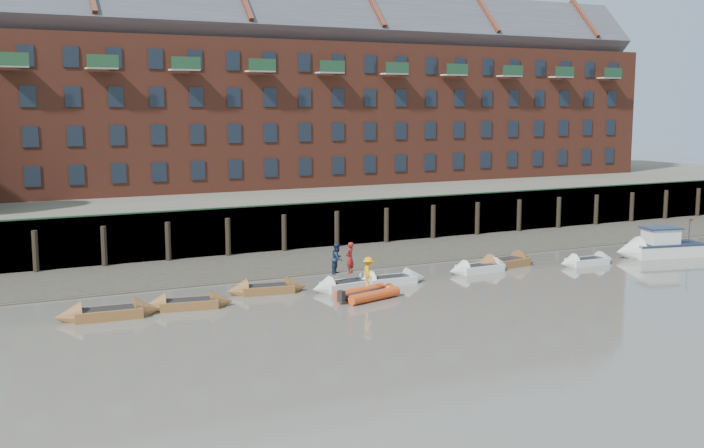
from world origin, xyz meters
TOP-DOWN VIEW (x-y plane):
  - ground at (0.00, 0.00)m, footprint 220.00×220.00m
  - foreshore at (0.00, 18.00)m, footprint 110.00×8.00m
  - mud_band at (0.00, 14.60)m, footprint 110.00×1.60m
  - river_wall at (-0.00, 22.38)m, footprint 110.00×1.23m
  - bank_terrace at (0.00, 36.00)m, footprint 110.00×28.00m
  - apartment_terrace at (-0.00, 36.99)m, footprint 80.60×15.56m
  - rowboat_0 at (-16.07, 9.04)m, footprint 4.92×1.76m
  - rowboat_1 at (-12.15, 9.24)m, footprint 4.58×1.99m
  - rowboat_2 at (-7.46, 10.65)m, footprint 4.48×1.86m
  - rowboat_3 at (-3.14, 9.62)m, footprint 4.55×1.80m
  - rowboat_4 at (-0.47, 9.61)m, footprint 4.48×1.45m
  - rowboat_5 at (6.09, 10.20)m, footprint 4.39×1.34m
  - rowboat_6 at (8.41, 10.82)m, footprint 5.01×2.06m
  - rowboat_7 at (13.50, 9.04)m, footprint 4.18×1.34m
  - rib_tender at (-3.11, 7.10)m, footprint 3.65×2.49m
  - motor_launch at (19.25, 9.20)m, footprint 6.38×3.20m
  - person_rower_a at (-3.01, 9.57)m, footprint 0.75×0.71m
  - person_rower_b at (-3.67, 9.76)m, footprint 1.05×1.04m
  - person_rib_crew at (-3.15, 7.12)m, footprint 0.85×1.17m

SIDE VIEW (x-z plane):
  - ground at x=0.00m, z-range 0.00..0.00m
  - foreshore at x=0.00m, z-range -0.25..0.25m
  - mud_band at x=0.00m, z-range -0.05..0.05m
  - rowboat_7 at x=13.50m, z-range -0.39..0.81m
  - rowboat_2 at x=-7.46m, z-range -0.41..0.85m
  - rowboat_5 at x=6.09m, z-range -0.41..0.86m
  - rowboat_3 at x=-3.14m, z-range -0.41..0.87m
  - rowboat_1 at x=-12.15m, z-range -0.42..0.87m
  - rowboat_4 at x=-0.47m, z-range -0.42..0.87m
  - rowboat_0 at x=-16.07m, z-range -0.45..0.95m
  - rowboat_6 at x=8.41m, z-range -0.46..0.96m
  - rib_tender at x=-3.11m, z-range -0.04..0.58m
  - motor_launch at x=19.25m, z-range -0.62..1.90m
  - person_rib_crew at x=-3.15m, z-range 0.58..2.20m
  - river_wall at x=0.00m, z-range -0.06..3.24m
  - bank_terrace at x=0.00m, z-range 0.00..3.20m
  - person_rower_b at x=-3.67m, z-range 0.86..2.57m
  - person_rower_a at x=-3.01m, z-range 0.86..2.60m
  - apartment_terrace at x=0.00m, z-range 2.34..23.31m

